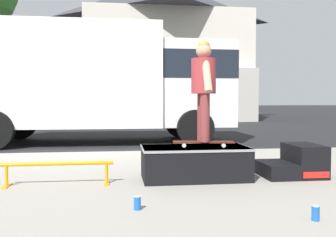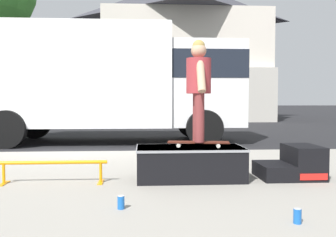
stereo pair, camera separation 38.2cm
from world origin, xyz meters
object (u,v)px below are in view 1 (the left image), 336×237
Objects in this scene: kicker_ramp at (295,163)px; box_truck at (101,79)px; soda_can_b at (316,213)px; skater_kid at (204,82)px; grind_rail at (57,168)px; skateboard at (203,142)px; skate_box at (195,162)px; soda_can at (137,203)px.

box_truck reaches higher than kicker_ramp.
kicker_ramp is 6.25× the size of soda_can_b.
skater_kid is at bearing -74.40° from box_truck.
grind_rail is 1.65× the size of skateboard.
skateboard reaches higher than grind_rail.
skateboard is 0.62× the size of skater_kid.
skate_box is 1.73× the size of kicker_ramp.
box_truck reaches higher than soda_can_b.
skate_box is 1.03m from skater_kid.
soda_can is (-2.17, -1.29, -0.11)m from kicker_ramp.
soda_can_b is 7.75m from box_truck.
grind_rail is (-1.70, -0.13, -0.02)m from skate_box.
kicker_ramp is 6.33m from box_truck.
kicker_ramp is 3.07m from grind_rail.
box_truck is (-1.54, 5.51, 1.11)m from skateboard.
soda_can is at bearing 160.76° from soda_can_b.
skateboard is 1.63m from soda_can.
skateboard is at bearing -5.39° from skate_box.
skate_box is at bearing 58.01° from soda_can.
grind_rail is (-3.07, -0.13, 0.03)m from kicker_ramp.
grind_rail is at bearing 127.72° from soda_can.
kicker_ramp is 0.98× the size of skateboard.
kicker_ramp is 6.25× the size of soda_can.
soda_can_b is (2.37, -1.68, -0.14)m from grind_rail.
kicker_ramp is 1.94m from soda_can_b.
kicker_ramp is 1.65m from skater_kid.
soda_can_b is at bearing -69.65° from skate_box.
box_truck is at bearing 95.26° from soda_can.
skate_box is 1.71× the size of skateboard.
box_truck is (0.27, 5.63, 1.38)m from grind_rail.
grind_rail is at bearing -176.22° from skater_kid.
soda_can_b is (0.67, -1.80, -0.16)m from skate_box.
box_truck reaches higher than skater_kid.
kicker_ramp is at bearing 2.41° from grind_rail.
skate_box is 1.71m from grind_rail.
skater_kid is 10.25× the size of soda_can_b.
skate_box is 10.84× the size of soda_can_b.
soda_can_b is (-0.70, -1.80, -0.11)m from kicker_ramp.
kicker_ramp is 0.59× the size of grind_rail.
skateboard is 1.93m from soda_can_b.
kicker_ramp is at bearing 30.67° from soda_can.
soda_can is (-0.91, -1.28, -0.41)m from skateboard.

